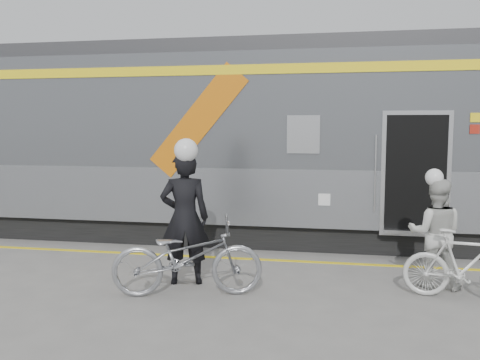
% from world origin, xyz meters
% --- Properties ---
extents(ground, '(90.00, 90.00, 0.00)m').
position_xyz_m(ground, '(0.00, 0.00, 0.00)').
color(ground, slate).
rests_on(ground, ground).
extents(train, '(24.00, 3.17, 4.10)m').
position_xyz_m(train, '(0.08, 4.19, 2.05)').
color(train, black).
rests_on(train, ground).
extents(safety_strip, '(24.00, 0.12, 0.01)m').
position_xyz_m(safety_strip, '(0.00, 2.15, 0.00)').
color(safety_strip, yellow).
rests_on(safety_strip, ground).
extents(man, '(0.84, 0.66, 2.03)m').
position_xyz_m(man, '(-1.38, 0.59, 1.01)').
color(man, black).
rests_on(man, ground).
extents(bicycle_left, '(2.24, 1.26, 1.12)m').
position_xyz_m(bicycle_left, '(-1.18, 0.04, 0.56)').
color(bicycle_left, '#94959B').
rests_on(bicycle_left, ground).
extents(woman, '(0.88, 0.73, 1.63)m').
position_xyz_m(woman, '(2.34, 1.09, 0.81)').
color(woman, beige).
rests_on(woman, ground).
extents(bicycle_right, '(1.69, 0.71, 0.99)m').
position_xyz_m(bicycle_right, '(2.64, 0.54, 0.49)').
color(bicycle_right, silver).
rests_on(bicycle_right, ground).
extents(helmet_man, '(0.35, 0.35, 0.35)m').
position_xyz_m(helmet_man, '(-1.38, 0.59, 2.20)').
color(helmet_man, white).
rests_on(helmet_man, man).
extents(helmet_woman, '(0.26, 0.26, 0.26)m').
position_xyz_m(helmet_woman, '(2.34, 1.09, 1.76)').
color(helmet_woman, white).
rests_on(helmet_woman, woman).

